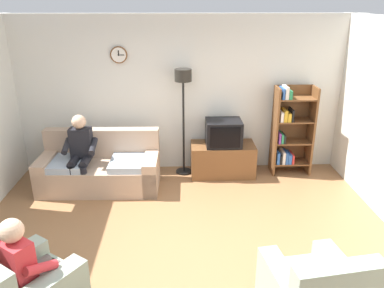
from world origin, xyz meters
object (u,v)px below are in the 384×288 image
Objects in this scene: tv_stand at (223,159)px; bookshelf at (290,130)px; floor_lamp at (183,93)px; person_on_couch at (80,150)px; tv at (224,133)px; person_in_left_armchair at (27,263)px; couch at (100,169)px.

tv_stand is 1.27m from bookshelf.
person_on_couch is (-1.64, -0.59, -0.75)m from floor_lamp.
person_in_left_armchair reaches higher than tv.
person_on_couch is (-0.26, -0.11, 0.39)m from couch.
couch is 2.14m from tv.
person_in_left_armchair is at bearing -115.50° from floor_lamp.
person_in_left_armchair is (-3.37, -3.17, -0.17)m from bookshelf.
couch is 1.85m from floor_lamp.
person_in_left_armchair is (-2.20, -3.07, -0.18)m from tv.
bookshelf is at bearing 8.07° from couch.
person_in_left_armchair is at bearing -136.72° from bookshelf.
bookshelf is at bearing 4.75° from tv.
bookshelf is at bearing -0.83° from floor_lamp.
couch is 1.71× the size of person_in_left_armchair.
floor_lamp reaches higher than tv_stand.
floor_lamp is (1.38, 0.48, 1.14)m from couch.
tv is 0.96m from floor_lamp.
floor_lamp is (-1.84, 0.03, 0.67)m from bookshelf.
floor_lamp is at bearing 64.50° from person_in_left_armchair.
person_on_couch reaches higher than couch.
tv_stand is at bearing 12.05° from person_on_couch.
person_in_left_armchair is at bearing -87.52° from person_on_couch.
tv is 0.54× the size of person_in_left_armchair.
tv_stand is 0.59× the size of floor_lamp.
person_on_couch is at bearing -168.53° from tv.
bookshelf is 1.26× the size of person_on_couch.
couch is 2.09m from tv_stand.
floor_lamp is (-0.68, 0.12, 0.67)m from tv.
tv_stand is at bearing 90.00° from tv.
person_in_left_armchair is (-2.20, -3.10, 0.32)m from tv_stand.
person_in_left_armchair reaches higher than tv_stand.
couch is 3.28m from bookshelf.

